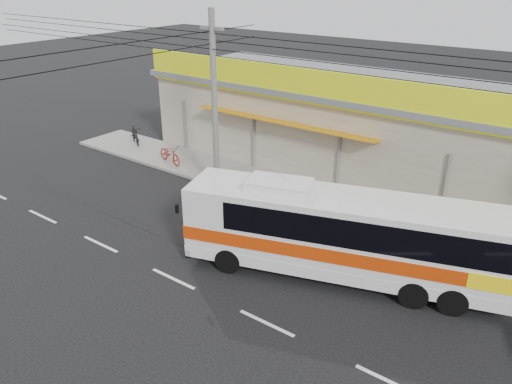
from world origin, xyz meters
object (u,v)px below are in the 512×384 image
Objects in this scene: utility_pole at (212,44)px; motorbike_dark at (135,135)px; motorbike_red at (170,154)px; coach_bus at (348,232)px.

motorbike_dark is at bearing 165.94° from utility_pole.
motorbike_red is 4.16m from motorbike_dark.
motorbike_red is 7.63m from utility_pole.
motorbike_red is 0.06× the size of utility_pole.
coach_bus is 10.30m from utility_pole.
coach_bus reaches higher than motorbike_red.
motorbike_red is 1.07× the size of motorbike_dark.
utility_pole is (8.27, -2.07, 6.22)m from motorbike_dark.
motorbike_red is (-12.66, 4.03, -1.12)m from coach_bus.
motorbike_dark is at bearing 89.76° from motorbike_red.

